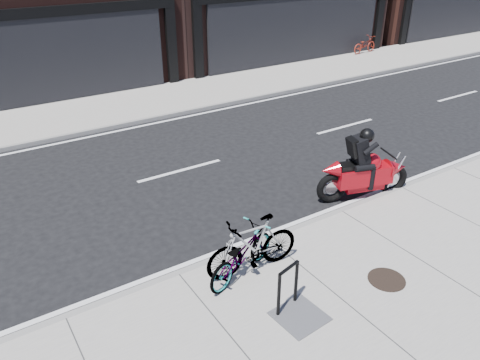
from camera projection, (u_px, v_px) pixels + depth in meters
ground at (219, 203)px, 10.91m from camera, size 120.00×120.00×0.00m
sidewalk_near at (385, 338)px, 7.16m from camera, size 60.00×6.00×0.13m
sidewalk_far at (108, 109)px, 16.64m from camera, size 60.00×3.50×0.13m
bike_rack at (288, 284)px, 7.42m from camera, size 0.49×0.17×0.84m
bicycle_front at (241, 254)px, 8.20m from camera, size 1.79×1.12×0.89m
bicycle_rear at (252, 245)px, 8.27m from camera, size 1.84×0.66×1.08m
motorcycle at (368, 170)px, 10.85m from camera, size 2.30×1.07×1.76m
bicycle_far at (365, 45)px, 24.14m from camera, size 1.64×0.70×0.84m
manhole_cover at (387, 280)px, 8.26m from camera, size 0.73×0.73×0.02m
utility_grate at (300, 316)px, 7.47m from camera, size 0.80×0.80×0.02m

